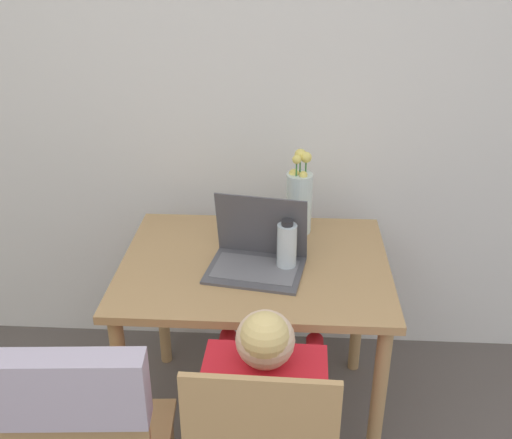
% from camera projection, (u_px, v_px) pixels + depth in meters
% --- Properties ---
extents(wall_back, '(6.40, 0.05, 2.50)m').
position_uv_depth(wall_back, '(219.00, 83.00, 2.45)').
color(wall_back, white).
rests_on(wall_back, ground_plane).
extents(dining_table, '(0.97, 0.74, 0.74)m').
position_uv_depth(dining_table, '(255.00, 286.00, 2.22)').
color(dining_table, tan).
rests_on(dining_table, ground_plane).
extents(chair_spare, '(0.43, 0.46, 0.92)m').
position_uv_depth(chair_spare, '(85.00, 432.00, 1.61)').
color(chair_spare, tan).
rests_on(chair_spare, ground_plane).
extents(person_seated, '(0.34, 0.43, 0.96)m').
position_uv_depth(person_seated, '(266.00, 407.00, 1.72)').
color(person_seated, red).
rests_on(person_seated, ground_plane).
extents(laptop, '(0.37, 0.30, 0.25)m').
position_uv_depth(laptop, '(258.00, 251.00, 2.12)').
color(laptop, '#4C4C51').
rests_on(laptop, dining_table).
extents(flower_vase, '(0.10, 0.10, 0.34)m').
position_uv_depth(flower_vase, '(299.00, 199.00, 2.33)').
color(flower_vase, silver).
rests_on(flower_vase, dining_table).
extents(water_bottle, '(0.07, 0.07, 0.19)m').
position_uv_depth(water_bottle, '(287.00, 246.00, 2.09)').
color(water_bottle, silver).
rests_on(water_bottle, dining_table).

